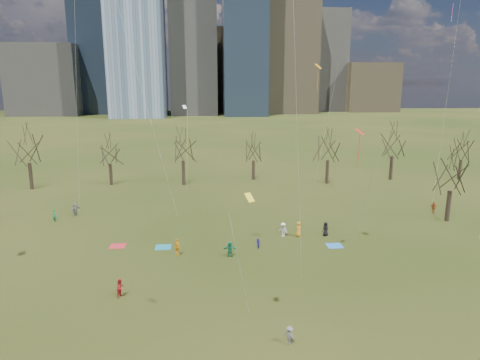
{
  "coord_description": "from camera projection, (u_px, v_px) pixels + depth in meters",
  "views": [
    {
      "loc": [
        -3.56,
        -29.71,
        16.5
      ],
      "look_at": [
        0.0,
        12.0,
        7.0
      ],
      "focal_mm": 32.0,
      "sensor_mm": 36.0,
      "label": 1
    }
  ],
  "objects": [
    {
      "name": "ground",
      "position": [
        253.0,
        303.0,
        32.82
      ],
      "size": [
        500.0,
        500.0,
        0.0
      ],
      "primitive_type": "plane",
      "color": "black",
      "rests_on": "ground"
    },
    {
      "name": "downtown_skyline",
      "position": [
        204.0,
        40.0,
        228.66
      ],
      "size": [
        212.5,
        78.0,
        118.0
      ],
      "color": "slate",
      "rests_on": "ground"
    },
    {
      "name": "bare_tree_row",
      "position": [
        226.0,
        150.0,
        67.63
      ],
      "size": [
        113.04,
        29.8,
        9.5
      ],
      "color": "black",
      "rests_on": "ground"
    },
    {
      "name": "blanket_teal",
      "position": [
        163.0,
        247.0,
        44.0
      ],
      "size": [
        1.6,
        1.5,
        0.03
      ],
      "primitive_type": "cube",
      "color": "teal",
      "rests_on": "ground"
    },
    {
      "name": "blanket_navy",
      "position": [
        334.0,
        246.0,
        44.38
      ],
      "size": [
        1.6,
        1.5,
        0.03
      ],
      "primitive_type": "cube",
      "color": "blue",
      "rests_on": "ground"
    },
    {
      "name": "blanket_crimson",
      "position": [
        118.0,
        246.0,
        44.29
      ],
      "size": [
        1.6,
        1.5,
        0.03
      ],
      "primitive_type": "cube",
      "color": "#B3232D",
      "rests_on": "ground"
    },
    {
      "name": "person_2",
      "position": [
        121.0,
        288.0,
        33.64
      ],
      "size": [
        0.86,
        0.93,
        1.53
      ],
      "primitive_type": "imported",
      "rotation": [
        0.0,
        0.0,
        1.08
      ],
      "color": "#AC181E",
      "rests_on": "ground"
    },
    {
      "name": "person_3",
      "position": [
        289.0,
        335.0,
        27.54
      ],
      "size": [
        0.9,
        0.92,
        1.27
      ],
      "primitive_type": "imported",
      "rotation": [
        0.0,
        0.0,
        2.32
      ],
      "color": "slate",
      "rests_on": "ground"
    },
    {
      "name": "person_4",
      "position": [
        177.0,
        247.0,
        41.8
      ],
      "size": [
        0.89,
        1.04,
        1.68
      ],
      "primitive_type": "imported",
      "rotation": [
        0.0,
        0.0,
        2.17
      ],
      "color": "#FAAF1B",
      "rests_on": "ground"
    },
    {
      "name": "person_5",
      "position": [
        230.0,
        249.0,
        41.45
      ],
      "size": [
        1.47,
        0.6,
        1.54
      ],
      "primitive_type": "imported",
      "rotation": [
        0.0,
        0.0,
        3.04
      ],
      "color": "#1A784F",
      "rests_on": "ground"
    },
    {
      "name": "person_6",
      "position": [
        326.0,
        229.0,
        47.09
      ],
      "size": [
        0.92,
        0.8,
        1.59
      ],
      "primitive_type": "imported",
      "rotation": [
        0.0,
        0.0,
        3.61
      ],
      "color": "black",
      "rests_on": "ground"
    },
    {
      "name": "person_8",
      "position": [
        258.0,
        244.0,
        43.49
      ],
      "size": [
        0.57,
        0.64,
        1.08
      ],
      "primitive_type": "imported",
      "rotation": [
        0.0,
        0.0,
        5.07
      ],
      "color": "#2D249F",
      "rests_on": "ground"
    },
    {
      "name": "person_9",
      "position": [
        283.0,
        230.0,
        46.94
      ],
      "size": [
        1.15,
        1.15,
        1.6
      ],
      "primitive_type": "imported",
      "rotation": [
        0.0,
        0.0,
        5.5
      ],
      "color": "silver",
      "rests_on": "ground"
    },
    {
      "name": "person_10",
      "position": [
        434.0,
        207.0,
        55.6
      ],
      "size": [
        0.91,
        0.52,
        1.47
      ],
      "primitive_type": "imported",
      "rotation": [
        0.0,
        0.0,
        6.08
      ],
      "color": "#A63D17",
      "rests_on": "ground"
    },
    {
      "name": "person_11",
      "position": [
        75.0,
        209.0,
        54.35
      ],
      "size": [
        1.16,
        1.57,
        1.64
      ],
      "primitive_type": "imported",
      "rotation": [
        0.0,
        0.0,
        1.07
      ],
      "color": "slate",
      "rests_on": "ground"
    },
    {
      "name": "person_12",
      "position": [
        298.0,
        229.0,
        46.98
      ],
      "size": [
        0.71,
        0.92,
        1.69
      ],
      "primitive_type": "imported",
      "rotation": [
        0.0,
        0.0,
        1.8
      ],
      "color": "orange",
      "rests_on": "ground"
    },
    {
      "name": "person_13",
      "position": [
        55.0,
        216.0,
        51.91
      ],
      "size": [
        0.68,
        0.65,
        1.56
      ],
      "primitive_type": "imported",
      "rotation": [
        0.0,
        0.0,
        2.45
      ],
      "color": "#1B7B43",
      "rests_on": "ground"
    },
    {
      "name": "kites_airborne",
      "position": [
        238.0,
        108.0,
        42.27
      ],
      "size": [
        56.53,
        38.46,
        32.15
      ],
      "color": "yellow",
      "rests_on": "ground"
    }
  ]
}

